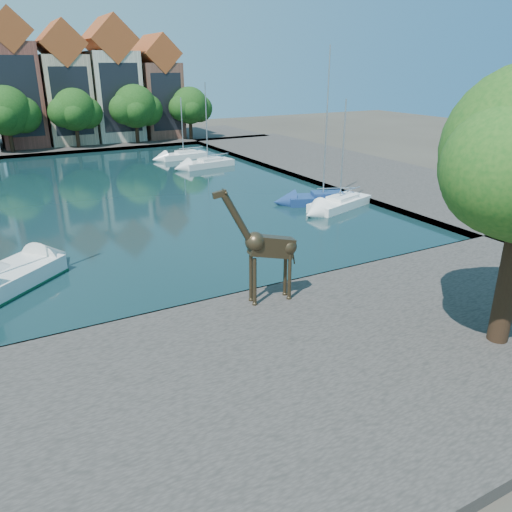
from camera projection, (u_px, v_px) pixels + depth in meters
The scene contains 18 objects.
ground at pixel (232, 302), 24.30m from camera, with size 160.00×160.00×0.00m, color #38332B.
water_basin at pixel (112, 195), 43.94m from camera, with size 38.00×50.00×0.08m, color black.
near_quay at pixel (315, 370), 18.48m from camera, with size 50.00×14.00×0.50m, color #433E3A.
far_quay at pixel (57, 145), 70.06m from camera, with size 60.00×16.00×0.50m, color #433E3A.
right_quay at pixel (340, 167), 55.03m from camera, with size 14.00×52.00×0.50m, color #433E3A.
townhouse_center at pixel (16, 84), 65.34m from camera, with size 5.44×9.18×16.93m.
townhouse_east_inner at pixel (65, 88), 68.25m from camera, with size 5.94×9.18×15.79m.
townhouse_east_mid at pixel (112, 84), 71.02m from camera, with size 6.43×9.18×16.65m.
townhouse_east_end at pixel (157, 91), 74.29m from camera, with size 5.44×9.18×14.43m.
far_tree_mid_west at pixel (7, 112), 61.11m from camera, with size 7.80×6.00×8.00m.
far_tree_mid_east at pixel (75, 111), 64.74m from camera, with size 7.02×5.40×7.52m.
far_tree_east at pixel (136, 108), 68.27m from camera, with size 7.54×5.80×7.84m.
far_tree_far_east at pixel (190, 107), 71.90m from camera, with size 6.76×5.20×7.36m.
giraffe_statue at pixel (266, 247), 22.41m from camera, with size 3.84×0.89×5.48m.
sailboat_right_a at pixel (340, 202), 39.83m from camera, with size 6.36×3.86×8.36m.
sailboat_right_b at pixel (323, 197), 41.01m from camera, with size 6.07×3.95×12.12m.
sailboat_right_c at pixel (208, 162), 55.69m from camera, with size 6.10×2.85×8.98m.
sailboat_right_d at pixel (184, 155), 60.52m from camera, with size 5.73×2.34×7.10m.
Camera 1 is at (-9.44, -19.74, 10.87)m, focal length 35.00 mm.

